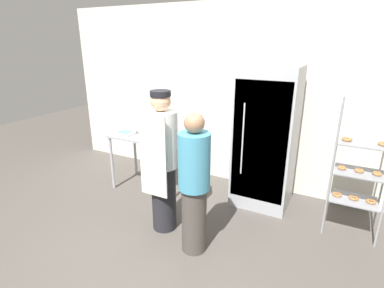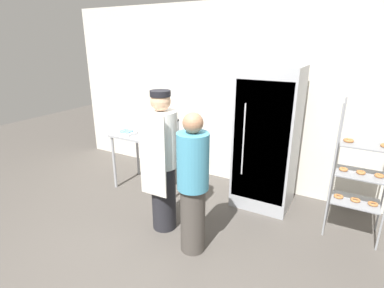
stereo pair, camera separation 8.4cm
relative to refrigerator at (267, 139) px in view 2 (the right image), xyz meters
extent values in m
plane|color=#4C4742|center=(-0.67, -1.68, -0.99)|extent=(14.00, 14.00, 0.00)
cube|color=silver|center=(-0.67, 0.56, 0.43)|extent=(6.40, 0.12, 2.84)
cube|color=#9EA0A5|center=(0.00, 0.01, 0.00)|extent=(0.78, 0.67, 1.97)
cube|color=gray|center=(0.00, -0.32, 0.02)|extent=(0.72, 0.02, 1.62)
cylinder|color=silver|center=(-0.21, -0.34, 0.05)|extent=(0.02, 0.02, 0.97)
cylinder|color=#93969B|center=(0.89, -0.41, -0.17)|extent=(0.02, 0.02, 1.64)
cylinder|color=#93969B|center=(0.89, 0.01, -0.17)|extent=(0.02, 0.02, 1.64)
cube|color=gray|center=(1.17, -0.20, -0.55)|extent=(0.52, 0.38, 0.01)
torus|color=#AD6B38|center=(0.99, -0.20, -0.52)|extent=(0.11, 0.11, 0.03)
torus|color=#AD6B38|center=(1.17, -0.20, -0.52)|extent=(0.11, 0.11, 0.03)
torus|color=#AD6B38|center=(1.35, -0.20, -0.52)|extent=(0.11, 0.11, 0.03)
cube|color=gray|center=(1.17, -0.20, -0.19)|extent=(0.52, 0.38, 0.01)
torus|color=#AD6B38|center=(0.99, -0.20, -0.16)|extent=(0.10, 0.10, 0.03)
torus|color=#AD6B38|center=(1.17, -0.20, -0.16)|extent=(0.10, 0.10, 0.03)
torus|color=#AD6B38|center=(1.35, -0.20, -0.16)|extent=(0.10, 0.10, 0.03)
cube|color=gray|center=(1.17, -0.20, 0.17)|extent=(0.52, 0.38, 0.01)
torus|color=#AD6B38|center=(0.99, -0.20, 0.20)|extent=(0.11, 0.11, 0.03)
cube|color=#9EA0A5|center=(-1.71, -0.39, -0.11)|extent=(1.10, 0.66, 0.04)
cylinder|color=#9EA0A5|center=(-2.22, -0.68, -0.56)|extent=(0.04, 0.04, 0.86)
cylinder|color=#9EA0A5|center=(-1.20, -0.68, -0.56)|extent=(0.04, 0.04, 0.86)
cylinder|color=#9EA0A5|center=(-2.22, -0.09, -0.56)|extent=(0.04, 0.04, 0.86)
cylinder|color=#9EA0A5|center=(-1.20, -0.09, -0.56)|extent=(0.04, 0.04, 0.86)
cube|color=white|center=(-1.99, -0.58, -0.07)|extent=(0.25, 0.21, 0.05)
cube|color=white|center=(-1.99, -0.48, 0.06)|extent=(0.24, 0.01, 0.21)
torus|color=#669EC6|center=(-2.04, -0.62, -0.03)|extent=(0.09, 0.09, 0.03)
torus|color=#669EC6|center=(-1.95, -0.62, -0.03)|extent=(0.09, 0.09, 0.03)
torus|color=#669EC6|center=(-2.04, -0.54, -0.03)|extent=(0.09, 0.09, 0.03)
torus|color=#669EC6|center=(-1.95, -0.54, -0.03)|extent=(0.09, 0.09, 0.03)
cylinder|color=#99999E|center=(-1.30, -0.29, -0.05)|extent=(0.14, 0.14, 0.09)
cylinder|color=#B2BCC1|center=(-1.30, -0.29, 0.08)|extent=(0.11, 0.11, 0.16)
cylinder|color=black|center=(-1.30, -0.29, 0.17)|extent=(0.11, 0.11, 0.02)
cylinder|color=#232328|center=(-0.91, -1.20, -0.56)|extent=(0.30, 0.30, 0.84)
cylinder|color=silver|center=(-0.91, -1.20, 0.19)|extent=(0.37, 0.37, 0.67)
sphere|color=tan|center=(-0.91, -1.20, 0.64)|extent=(0.23, 0.23, 0.23)
cube|color=beige|center=(-0.91, -1.39, 0.04)|extent=(0.35, 0.02, 0.96)
cylinder|color=black|center=(-0.91, -1.20, 0.73)|extent=(0.23, 0.23, 0.06)
cylinder|color=#47423D|center=(-0.38, -1.41, -0.60)|extent=(0.27, 0.27, 0.77)
cylinder|color=teal|center=(-0.38, -1.41, 0.10)|extent=(0.34, 0.34, 0.61)
sphere|color=#9E7051|center=(-0.38, -1.41, 0.51)|extent=(0.21, 0.21, 0.21)
camera|label=1|loc=(0.93, -3.95, 1.27)|focal=28.00mm
camera|label=2|loc=(1.00, -3.91, 1.27)|focal=28.00mm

